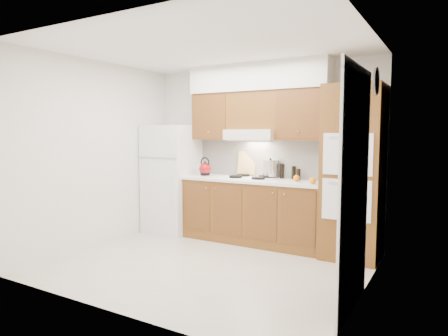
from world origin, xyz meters
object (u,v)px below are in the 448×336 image
at_px(kettle, 205,169).
at_px(stock_pot, 270,168).
at_px(fridge, 172,179).
at_px(oven_cabinet, 353,173).

distance_m(kettle, stock_pot, 1.04).
xyz_separation_m(fridge, oven_cabinet, (2.85, 0.03, 0.24)).
relative_size(kettle, stock_pot, 0.82).
xyz_separation_m(oven_cabinet, kettle, (-2.25, 0.02, -0.06)).
bearing_deg(kettle, fridge, 165.64).
bearing_deg(fridge, oven_cabinet, 0.70).
relative_size(fridge, stock_pot, 7.55).
height_order(fridge, kettle, fridge).
height_order(oven_cabinet, stock_pot, oven_cabinet).
bearing_deg(fridge, kettle, 5.21).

